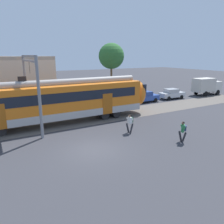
# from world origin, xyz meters

# --- Properties ---
(ground_plane) EXTENTS (160.00, 160.00, 0.00)m
(ground_plane) POSITION_xyz_m (0.00, 0.00, 0.00)
(ground_plane) COLOR #38383D
(pedestrian_white) EXTENTS (0.62, 0.58, 1.67)m
(pedestrian_white) POSITION_xyz_m (4.27, 1.69, 0.99)
(pedestrian_white) COLOR #28282D
(pedestrian_white) RESTS_ON ground
(pedestrian_green) EXTENTS (0.50, 0.69, 1.67)m
(pedestrian_green) POSITION_xyz_m (6.63, -2.04, 0.99)
(pedestrian_green) COLOR #28282D
(pedestrian_green) RESTS_ON ground
(parked_car_blue) EXTENTS (4.01, 1.78, 1.54)m
(parked_car_blue) POSITION_xyz_m (13.33, 11.17, 0.78)
(parked_car_blue) COLOR #284799
(parked_car_blue) RESTS_ON ground
(parked_car_silver) EXTENTS (4.09, 1.94, 1.54)m
(parked_car_silver) POSITION_xyz_m (18.43, 11.12, 0.78)
(parked_car_silver) COLOR #B7BABF
(parked_car_silver) RESTS_ON ground
(box_truck) EXTENTS (5.30, 2.23, 2.82)m
(box_truck) POSITION_xyz_m (25.90, 10.75, 1.57)
(box_truck) COLOR beige
(box_truck) RESTS_ON ground
(catenary_gantry) EXTENTS (0.24, 6.64, 6.53)m
(catenary_gantry) POSITION_xyz_m (-2.55, 7.41, 4.31)
(catenary_gantry) COLOR gray
(catenary_gantry) RESTS_ON ground
(street_tree_right) EXTENTS (4.10, 4.10, 8.42)m
(street_tree_right) POSITION_xyz_m (11.88, 18.37, 6.34)
(street_tree_right) COLOR brown
(street_tree_right) RESTS_ON ground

